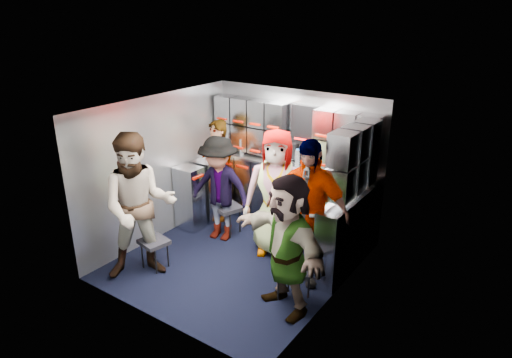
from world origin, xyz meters
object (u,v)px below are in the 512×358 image
Objects in this scene: jump_seat_mid_right at (312,241)px; attendant_standing at (218,171)px; jump_seat_center at (282,219)px; jump_seat_near_left at (154,243)px; attendant_arc_c at (276,193)px; attendant_arc_d at (307,212)px; attendant_arc_e at (287,245)px; jump_seat_mid_left at (227,209)px; attendant_arc_b at (219,189)px; jump_seat_near_right at (294,271)px; attendant_arc_a at (139,207)px.

attendant_standing is at bearing 164.15° from jump_seat_mid_right.
jump_seat_near_left is at bearing -126.43° from jump_seat_center.
attendant_arc_c is 0.96× the size of attendant_arc_d.
jump_seat_mid_left is at bearing 170.86° from attendant_arc_e.
attendant_arc_c is 1.29m from attendant_arc_e.
jump_seat_mid_left is 0.31× the size of attendant_arc_b.
jump_seat_mid_right is at bearing -39.05° from attendant_arc_c.
jump_seat_near_left is at bearing -148.32° from jump_seat_mid_right.
attendant_arc_e is at bearing -37.89° from attendant_arc_b.
attendant_arc_d is at bearing -39.32° from jump_seat_center.
jump_seat_center is at bearing 127.47° from jump_seat_near_right.
attendant_arc_a is 1.07× the size of attendant_arc_c.
jump_seat_near_right is (1.85, 0.42, 0.03)m from jump_seat_near_left.
jump_seat_near_right is (1.66, -0.89, -0.01)m from jump_seat_mid_left.
attendant_arc_a is at bearing -123.28° from jump_seat_center.
attendant_arc_d reaches higher than attendant_standing.
jump_seat_near_left is at bearing -167.20° from jump_seat_near_right.
jump_seat_center is 0.27× the size of attendant_arc_d.
attendant_arc_c is (-0.67, 0.19, 0.44)m from jump_seat_mid_right.
attendant_arc_d reaches higher than attendant_arc_b.
attendant_arc_d is at bearing 123.32° from attendant_arc_e.
attendant_arc_e is at bearing 7.40° from jump_seat_near_left.
jump_seat_mid_right is 0.32× the size of attendant_arc_b.
attendant_standing is at bearing 171.61° from jump_seat_center.
jump_seat_near_left is 0.23× the size of attendant_arc_c.
attendant_arc_b reaches higher than jump_seat_center.
attendant_arc_b reaches higher than jump_seat_mid_left.
attendant_arc_a is at bearing -155.32° from attendant_arc_d.
jump_seat_near_left is at bearing -159.82° from attendant_arc_d.
attendant_standing is 1.00× the size of attendant_arc_e.
jump_seat_near_left is 2.04m from jump_seat_mid_right.
attendant_arc_e is (0.78, -1.20, 0.39)m from jump_seat_center.
attendant_standing is at bearing 140.92° from attendant_arc_c.
attendant_standing reaches higher than attendant_arc_b.
attendant_arc_d reaches higher than jump_seat_mid_left.
jump_seat_center is 1.00m from attendant_arc_d.
attendant_arc_c is 0.77m from attendant_arc_d.
jump_seat_near_right is 0.27× the size of attendant_arc_c.
jump_seat_mid_left is 0.30× the size of attendant_standing.
jump_seat_near_left is 0.80× the size of jump_seat_center.
jump_seat_center reaches higher than jump_seat_near_right.
attendant_arc_c is at bearing 144.13° from attendant_arc_d.
attendant_arc_e is (0.11, -0.83, 0.37)m from jump_seat_mid_right.
attendant_standing reaches higher than attendant_arc_e.
attendant_arc_c is (0.00, -0.18, 0.46)m from jump_seat_center.
jump_seat_near_right is 0.29× the size of attendant_arc_e.
jump_seat_near_right is (0.78, -1.02, -0.03)m from jump_seat_center.
jump_seat_near_left is at bearing -153.36° from attendant_arc_c.
jump_seat_mid_right is 1.07× the size of jump_seat_near_right.
jump_seat_mid_left is at bearing 35.47° from attendant_arc_a.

